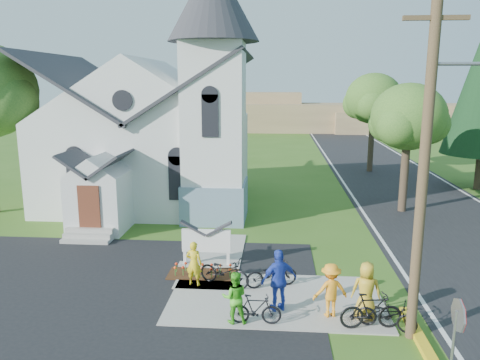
# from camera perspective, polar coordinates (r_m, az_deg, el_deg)

# --- Properties ---
(ground) EXTENTS (120.00, 120.00, 0.00)m
(ground) POSITION_cam_1_polar(r_m,az_deg,el_deg) (15.61, -1.36, -15.02)
(ground) COLOR #39611B
(ground) RESTS_ON ground
(road) EXTENTS (8.00, 90.00, 0.02)m
(road) POSITION_cam_1_polar(r_m,az_deg,el_deg) (30.91, 20.42, -2.11)
(road) COLOR black
(road) RESTS_ON ground
(sidewalk) EXTENTS (7.00, 4.00, 0.05)m
(sidewalk) POSITION_cam_1_polar(r_m,az_deg,el_deg) (15.98, 4.36, -14.29)
(sidewalk) COLOR gray
(sidewalk) RESTS_ON ground
(church) EXTENTS (12.35, 12.00, 13.00)m
(church) POSITION_cam_1_polar(r_m,az_deg,el_deg) (27.30, -10.32, 7.84)
(church) COLOR silver
(church) RESTS_ON ground
(church_sign) EXTENTS (2.20, 0.40, 1.70)m
(church_sign) POSITION_cam_1_polar(r_m,az_deg,el_deg) (18.28, -4.13, -7.45)
(church_sign) COLOR gray
(church_sign) RESTS_ON ground
(flower_bed) EXTENTS (2.60, 1.10, 0.07)m
(flower_bed) POSITION_cam_1_polar(r_m,az_deg,el_deg) (17.81, -4.52, -11.41)
(flower_bed) COLOR #37210F
(flower_bed) RESTS_ON ground
(utility_pole) EXTENTS (3.45, 0.28, 10.00)m
(utility_pole) POSITION_cam_1_polar(r_m,az_deg,el_deg) (13.07, 21.94, 3.73)
(utility_pole) COLOR #483324
(utility_pole) RESTS_ON ground
(stop_sign) EXTENTS (0.11, 0.76, 2.48)m
(stop_sign) POSITION_cam_1_polar(r_m,az_deg,el_deg) (11.70, 24.90, -16.10)
(stop_sign) COLOR gray
(stop_sign) RESTS_ON ground
(tree_road_near) EXTENTS (4.00, 4.00, 7.05)m
(tree_road_near) POSITION_cam_1_polar(r_m,az_deg,el_deg) (26.87, 19.85, 7.19)
(tree_road_near) COLOR #37291E
(tree_road_near) RESTS_ON ground
(tree_road_mid) EXTENTS (4.40, 4.40, 7.80)m
(tree_road_mid) POSITION_cam_1_polar(r_m,az_deg,el_deg) (38.63, 15.97, 9.48)
(tree_road_mid) COLOR #37291E
(tree_road_mid) RESTS_ON ground
(distant_hills) EXTENTS (61.00, 10.00, 5.60)m
(distant_hills) POSITION_cam_1_polar(r_m,az_deg,el_deg) (70.38, 6.07, 7.77)
(distant_hills) COLOR olive
(distant_hills) RESTS_ON ground
(cyclist_0) EXTENTS (0.64, 0.49, 1.60)m
(cyclist_0) POSITION_cam_1_polar(r_m,az_deg,el_deg) (16.68, -5.64, -10.07)
(cyclist_0) COLOR gold
(cyclist_0) RESTS_ON sidewalk
(bike_0) EXTENTS (2.05, 1.37, 1.02)m
(bike_0) POSITION_cam_1_polar(r_m,az_deg,el_deg) (16.70, -1.92, -11.06)
(bike_0) COLOR black
(bike_0) RESTS_ON sidewalk
(cyclist_1) EXTENTS (0.82, 0.67, 1.58)m
(cyclist_1) POSITION_cam_1_polar(r_m,az_deg,el_deg) (14.21, -0.65, -14.10)
(cyclist_1) COLOR #49C024
(cyclist_1) RESTS_ON sidewalk
(bike_1) EXTENTS (1.53, 0.44, 0.92)m
(bike_1) POSITION_cam_1_polar(r_m,az_deg,el_deg) (14.26, 1.91, -15.49)
(bike_1) COLOR black
(bike_1) RESTS_ON sidewalk
(cyclist_2) EXTENTS (1.26, 0.90, 1.98)m
(cyclist_2) POSITION_cam_1_polar(r_m,az_deg,el_deg) (14.86, 4.78, -12.07)
(cyclist_2) COLOR #243FB8
(cyclist_2) RESTS_ON sidewalk
(bike_2) EXTENTS (1.96, 1.20, 0.97)m
(bike_2) POSITION_cam_1_polar(r_m,az_deg,el_deg) (16.60, 3.86, -11.31)
(bike_2) COLOR black
(bike_2) RESTS_ON sidewalk
(cyclist_3) EXTENTS (1.20, 0.87, 1.67)m
(cyclist_3) POSITION_cam_1_polar(r_m,az_deg,el_deg) (14.79, 10.98, -13.03)
(cyclist_3) COLOR orange
(cyclist_3) RESTS_ON sidewalk
(bike_3) EXTENTS (1.87, 0.73, 1.09)m
(bike_3) POSITION_cam_1_polar(r_m,az_deg,el_deg) (14.48, 15.70, -15.11)
(bike_3) COLOR black
(bike_3) RESTS_ON sidewalk
(cyclist_4) EXTENTS (0.94, 0.68, 1.78)m
(cyclist_4) POSITION_cam_1_polar(r_m,az_deg,el_deg) (14.85, 15.13, -12.90)
(cyclist_4) COLOR gold
(cyclist_4) RESTS_ON sidewalk
(bike_4) EXTENTS (1.80, 1.14, 0.89)m
(bike_4) POSITION_cam_1_polar(r_m,az_deg,el_deg) (14.62, 17.48, -15.39)
(bike_4) COLOR black
(bike_4) RESTS_ON sidewalk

